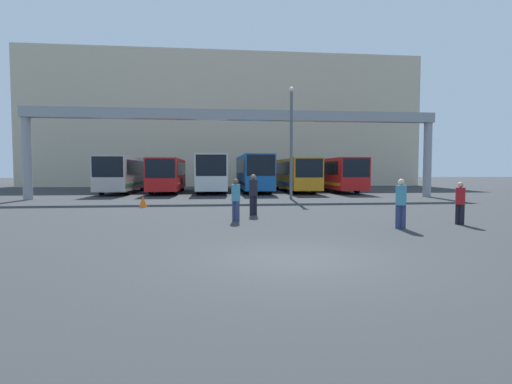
% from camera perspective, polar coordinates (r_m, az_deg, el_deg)
% --- Properties ---
extents(ground_plane, '(200.00, 200.00, 0.00)m').
position_cam_1_polar(ground_plane, '(9.22, 5.70, -9.45)').
color(ground_plane, '#2D3033').
extents(building_backdrop, '(49.38, 12.00, 16.51)m').
position_cam_1_polar(building_backdrop, '(55.34, -4.42, 9.63)').
color(building_backdrop, beige).
rests_on(building_backdrop, ground).
extents(overhead_gantry, '(29.04, 0.80, 6.23)m').
position_cam_1_polar(overhead_gantry, '(28.63, -2.56, 9.69)').
color(overhead_gantry, gray).
rests_on(overhead_gantry, ground).
extents(bus_slot_0, '(2.51, 10.71, 3.13)m').
position_cam_1_polar(bus_slot_0, '(36.96, -18.44, 2.68)').
color(bus_slot_0, beige).
rests_on(bus_slot_0, ground).
extents(bus_slot_1, '(2.46, 10.55, 2.97)m').
position_cam_1_polar(bus_slot_1, '(36.28, -12.50, 2.61)').
color(bus_slot_1, red).
rests_on(bus_slot_1, ground).
extents(bus_slot_2, '(2.58, 11.26, 3.30)m').
position_cam_1_polar(bus_slot_2, '(36.42, -6.41, 2.97)').
color(bus_slot_2, silver).
rests_on(bus_slot_2, ground).
extents(bus_slot_3, '(2.45, 11.34, 3.31)m').
position_cam_1_polar(bus_slot_3, '(36.66, -0.38, 2.99)').
color(bus_slot_3, '#1959A5').
rests_on(bus_slot_3, ground).
extents(bus_slot_4, '(2.44, 11.97, 3.02)m').
position_cam_1_polar(bus_slot_4, '(37.56, 5.42, 2.73)').
color(bus_slot_4, orange).
rests_on(bus_slot_4, ground).
extents(bus_slot_5, '(2.46, 12.03, 3.05)m').
position_cam_1_polar(bus_slot_5, '(38.56, 11.02, 2.73)').
color(bus_slot_5, red).
rests_on(bus_slot_5, ground).
extents(pedestrian_mid_right, '(0.33, 0.33, 1.57)m').
position_cam_1_polar(pedestrian_mid_right, '(16.48, 27.15, -1.28)').
color(pedestrian_mid_right, black).
rests_on(pedestrian_mid_right, ground).
extents(pedestrian_far_center, '(0.38, 0.38, 1.82)m').
position_cam_1_polar(pedestrian_far_center, '(17.70, -0.39, -0.22)').
color(pedestrian_far_center, black).
rests_on(pedestrian_far_center, ground).
extents(pedestrian_near_center, '(0.35, 0.35, 1.66)m').
position_cam_1_polar(pedestrian_near_center, '(15.70, -2.90, -0.97)').
color(pedestrian_near_center, navy).
rests_on(pedestrian_near_center, ground).
extents(pedestrian_near_right, '(0.35, 0.35, 1.71)m').
position_cam_1_polar(pedestrian_near_right, '(14.52, 19.99, -1.39)').
color(pedestrian_near_right, navy).
rests_on(pedestrian_near_right, ground).
extents(traffic_cone, '(0.45, 0.45, 0.60)m').
position_cam_1_polar(traffic_cone, '(22.33, -15.84, -1.35)').
color(traffic_cone, orange).
rests_on(traffic_cone, ground).
extents(lamp_post, '(0.36, 0.36, 7.68)m').
position_cam_1_polar(lamp_post, '(27.72, 5.06, 7.67)').
color(lamp_post, '#595B60').
rests_on(lamp_post, ground).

